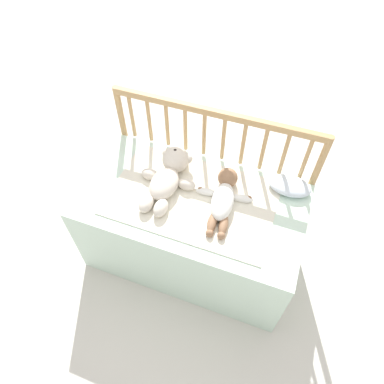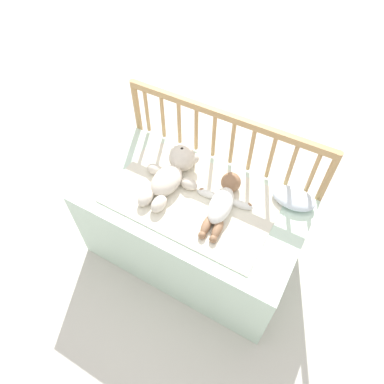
% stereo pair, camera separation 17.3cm
% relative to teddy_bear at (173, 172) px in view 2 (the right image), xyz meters
% --- Properties ---
extents(ground_plane, '(12.00, 12.00, 0.00)m').
position_rel_teddy_bear_xyz_m(ground_plane, '(0.16, -0.07, -0.60)').
color(ground_plane, silver).
extents(crib_mattress, '(1.18, 0.64, 0.54)m').
position_rel_teddy_bear_xyz_m(crib_mattress, '(0.16, -0.07, -0.33)').
color(crib_mattress, silver).
rests_on(crib_mattress, ground_plane).
extents(crib_rail, '(1.18, 0.04, 0.87)m').
position_rel_teddy_bear_xyz_m(crib_rail, '(0.16, 0.27, 0.01)').
color(crib_rail, tan).
rests_on(crib_rail, ground_plane).
extents(blanket, '(0.85, 0.53, 0.01)m').
position_rel_teddy_bear_xyz_m(blanket, '(0.16, -0.06, -0.05)').
color(blanket, silver).
rests_on(blanket, crib_mattress).
extents(teddy_bear, '(0.31, 0.43, 0.15)m').
position_rel_teddy_bear_xyz_m(teddy_bear, '(0.00, 0.00, 0.00)').
color(teddy_bear, silver).
rests_on(teddy_bear, crib_mattress).
extents(baby, '(0.31, 0.41, 0.11)m').
position_rel_teddy_bear_xyz_m(baby, '(0.31, -0.03, -0.02)').
color(baby, white).
rests_on(baby, crib_mattress).
extents(small_pillow, '(0.22, 0.14, 0.06)m').
position_rel_teddy_bear_xyz_m(small_pillow, '(0.62, 0.17, -0.03)').
color(small_pillow, silver).
rests_on(small_pillow, crib_mattress).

